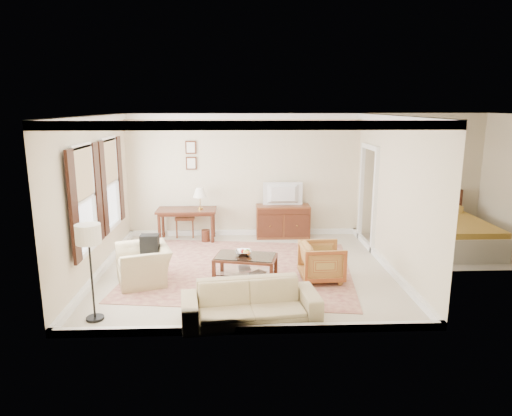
{
  "coord_description": "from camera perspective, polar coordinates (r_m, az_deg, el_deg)",
  "views": [
    {
      "loc": [
        -0.15,
        -8.22,
        3.07
      ],
      "look_at": [
        0.2,
        0.3,
        1.15
      ],
      "focal_mm": 32.0,
      "sensor_mm": 36.0,
      "label": 1
    }
  ],
  "objects": [
    {
      "name": "rug",
      "position": [
        8.83,
        -1.84,
        -7.62
      ],
      "size": [
        4.54,
        4.04,
        0.01
      ],
      "primitive_type": "cube",
      "rotation": [
        0.0,
        0.0,
        -0.13
      ],
      "color": "maroon",
      "rests_on": "room_shell"
    },
    {
      "name": "doorway",
      "position": [
        10.33,
        13.78,
        1.18
      ],
      "size": [
        0.1,
        1.12,
        2.25
      ],
      "primitive_type": null,
      "color": "white",
      "rests_on": "room_shell"
    },
    {
      "name": "club_armchair",
      "position": [
        8.33,
        -13.89,
        -6.12
      ],
      "size": [
        0.94,
        1.16,
        0.88
      ],
      "primitive_type": "imported",
      "rotation": [
        0.0,
        0.0,
        -1.24
      ],
      "color": "#C9B788",
      "rests_on": "room_shell"
    },
    {
      "name": "window_rear",
      "position": [
        9.6,
        -17.75,
        2.96
      ],
      "size": [
        0.12,
        1.56,
        1.8
      ],
      "primitive_type": null,
      "color": "#CCB284",
      "rests_on": "room_shell"
    },
    {
      "name": "sofa",
      "position": [
        6.69,
        -0.7,
        -10.96
      ],
      "size": [
        2.04,
        0.82,
        0.77
      ],
      "primitive_type": "imported",
      "rotation": [
        0.0,
        0.0,
        0.13
      ],
      "color": "#C9B788",
      "rests_on": "room_shell"
    },
    {
      "name": "desk_lamp",
      "position": [
        10.53,
        -7.01,
        1.2
      ],
      "size": [
        0.32,
        0.32,
        0.5
      ],
      "primitive_type": null,
      "color": "silver",
      "rests_on": "writing_desk"
    },
    {
      "name": "fruit_bowl",
      "position": [
        8.21,
        -1.6,
        -5.49
      ],
      "size": [
        0.42,
        0.42,
        0.1
      ],
      "primitive_type": "imported",
      "color": "silver",
      "rests_on": "coffee_table"
    },
    {
      "name": "book_b",
      "position": [
        8.22,
        -0.41,
        -7.94
      ],
      "size": [
        0.22,
        0.22,
        0.38
      ],
      "primitive_type": "imported",
      "rotation": [
        0.0,
        0.0,
        -0.79
      ],
      "color": "brown",
      "rests_on": "coffee_table"
    },
    {
      "name": "window_front",
      "position": [
        8.09,
        -20.69,
        1.02
      ],
      "size": [
        0.12,
        1.56,
        1.8
      ],
      "primitive_type": null,
      "color": "#CCB284",
      "rests_on": "room_shell"
    },
    {
      "name": "tv",
      "position": [
        10.65,
        3.42,
        2.64
      ],
      "size": [
        0.89,
        0.51,
        0.12
      ],
      "primitive_type": "imported",
      "rotation": [
        0.0,
        0.0,
        3.14
      ],
      "color": "black",
      "rests_on": "sideboard"
    },
    {
      "name": "framed_prints",
      "position": [
        10.81,
        -8.13,
        6.56
      ],
      "size": [
        0.25,
        0.04,
        0.68
      ],
      "primitive_type": null,
      "color": "#462014",
      "rests_on": "room_shell"
    },
    {
      "name": "desk_chair",
      "position": [
        11.01,
        -8.83,
        -0.83
      ],
      "size": [
        0.49,
        0.49,
        1.05
      ],
      "primitive_type": null,
      "rotation": [
        0.0,
        0.0,
        -0.1
      ],
      "color": "brown",
      "rests_on": "room_shell"
    },
    {
      "name": "floor_lamp",
      "position": [
        6.87,
        -20.19,
        -3.92
      ],
      "size": [
        0.36,
        0.36,
        1.45
      ],
      "color": "black",
      "rests_on": "room_shell"
    },
    {
      "name": "striped_armchair",
      "position": [
        8.27,
        8.24,
        -6.46
      ],
      "size": [
        0.72,
        0.76,
        0.75
      ],
      "primitive_type": "imported",
      "rotation": [
        0.0,
        0.0,
        1.61
      ],
      "color": "#944620",
      "rests_on": "room_shell"
    },
    {
      "name": "backpack",
      "position": [
        8.36,
        -13.14,
        -4.27
      ],
      "size": [
        0.34,
        0.38,
        0.4
      ],
      "primitive_type": "cube",
      "rotation": [
        0.0,
        0.0,
        -1.11
      ],
      "color": "black",
      "rests_on": "club_armchair"
    },
    {
      "name": "coffee_table",
      "position": [
        8.21,
        -1.31,
        -6.66
      ],
      "size": [
        1.19,
        0.85,
        0.46
      ],
      "rotation": [
        0.0,
        0.0,
        -0.22
      ],
      "color": "#462014",
      "rests_on": "room_shell"
    },
    {
      "name": "annex_bedroom",
      "position": [
        10.81,
        23.2,
        -3.0
      ],
      "size": [
        3.0,
        2.7,
        2.9
      ],
      "color": "beige",
      "rests_on": "ground"
    },
    {
      "name": "book_a",
      "position": [
        8.38,
        -2.22,
        -7.51
      ],
      "size": [
        0.28,
        0.06,
        0.38
      ],
      "primitive_type": "imported",
      "rotation": [
        0.0,
        0.0,
        0.1
      ],
      "color": "brown",
      "rests_on": "coffee_table"
    },
    {
      "name": "sideboard",
      "position": [
        10.84,
        3.35,
        -1.66
      ],
      "size": [
        1.26,
        0.48,
        0.77
      ],
      "primitive_type": "cube",
      "color": "brown",
      "rests_on": "room_shell"
    },
    {
      "name": "room_shell",
      "position": [
        8.25,
        -1.32,
        8.52
      ],
      "size": [
        5.51,
        5.01,
        2.91
      ],
      "color": "beige",
      "rests_on": "ground"
    },
    {
      "name": "writing_desk",
      "position": [
        10.64,
        -8.66,
        -0.72
      ],
      "size": [
        1.36,
        0.68,
        0.74
      ],
      "color": "#462014",
      "rests_on": "room_shell"
    }
  ]
}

